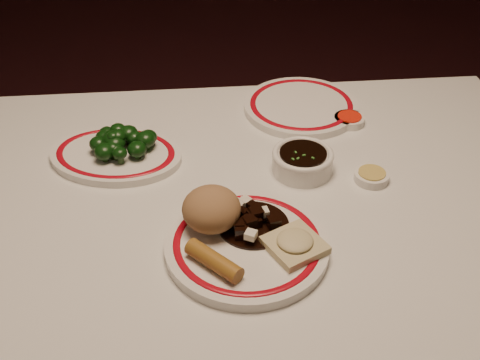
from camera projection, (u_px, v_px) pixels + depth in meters
name	position (u px, v px, depth m)	size (l,w,h in m)	color
dining_table	(246.00, 249.00, 1.09)	(1.20, 0.90, 0.75)	silver
main_plate	(247.00, 245.00, 0.96)	(0.29, 0.29, 0.02)	white
rice_mound	(211.00, 209.00, 0.96)	(0.10, 0.10, 0.07)	#966C47
spring_roll	(214.00, 261.00, 0.90)	(0.03, 0.03, 0.10)	olive
fried_wonton	(295.00, 243.00, 0.93)	(0.11, 0.11, 0.02)	#C6BB8B
stirfry_heap	(252.00, 221.00, 0.97)	(0.12, 0.12, 0.03)	black
broccoli_plate	(116.00, 155.00, 1.16)	(0.30, 0.27, 0.02)	white
broccoli_pile	(120.00, 141.00, 1.14)	(0.13, 0.11, 0.05)	#23471C
soy_bowl	(302.00, 162.00, 1.12)	(0.11, 0.11, 0.04)	white
sweet_sour_dish	(349.00, 120.00, 1.26)	(0.06, 0.06, 0.02)	white
mustard_dish	(371.00, 176.00, 1.10)	(0.06, 0.06, 0.02)	white
far_plate	(301.00, 106.00, 1.31)	(0.25, 0.25, 0.02)	white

